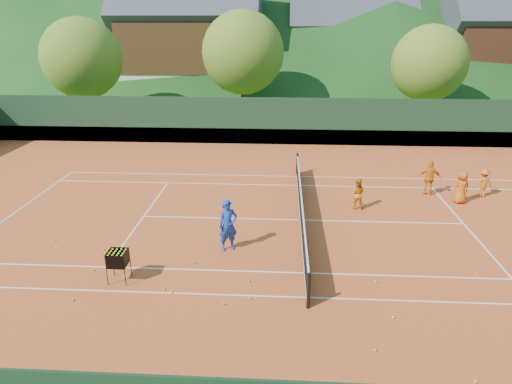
# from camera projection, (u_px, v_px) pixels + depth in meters

# --- Properties ---
(ground) EXTENTS (400.00, 400.00, 0.00)m
(ground) POSITION_uv_depth(u_px,v_px,m) (301.00, 220.00, 18.29)
(ground) COLOR #34541A
(ground) RESTS_ON ground
(clay_court) EXTENTS (40.00, 24.00, 0.02)m
(clay_court) POSITION_uv_depth(u_px,v_px,m) (301.00, 220.00, 18.29)
(clay_court) COLOR #C24B1F
(clay_court) RESTS_ON ground
(coach) EXTENTS (0.79, 0.68, 1.84)m
(coach) POSITION_uv_depth(u_px,v_px,m) (228.00, 225.00, 15.62)
(coach) COLOR #193BA5
(coach) RESTS_ON clay_court
(student_a) EXTENTS (0.72, 0.60, 1.34)m
(student_a) POSITION_uv_depth(u_px,v_px,m) (357.00, 194.00, 19.20)
(student_a) COLOR orange
(student_a) RESTS_ON clay_court
(student_b) EXTENTS (1.02, 0.60, 1.63)m
(student_b) POSITION_uv_depth(u_px,v_px,m) (430.00, 178.00, 20.68)
(student_b) COLOR orange
(student_b) RESTS_ON clay_court
(student_c) EXTENTS (0.80, 0.61, 1.45)m
(student_c) POSITION_uv_depth(u_px,v_px,m) (462.00, 187.00, 19.74)
(student_c) COLOR #CF6012
(student_c) RESTS_ON clay_court
(student_d) EXTENTS (0.91, 0.61, 1.31)m
(student_d) POSITION_uv_depth(u_px,v_px,m) (483.00, 183.00, 20.51)
(student_d) COLOR orange
(student_d) RESTS_ON clay_court
(tennis_ball_0) EXTENTS (0.07, 0.07, 0.07)m
(tennis_ball_0) POSITION_uv_depth(u_px,v_px,m) (393.00, 317.00, 12.23)
(tennis_ball_0) COLOR #C3D723
(tennis_ball_0) RESTS_ON clay_court
(tennis_ball_1) EXTENTS (0.07, 0.07, 0.07)m
(tennis_ball_1) POSITION_uv_depth(u_px,v_px,m) (55.00, 240.00, 16.55)
(tennis_ball_1) COLOR #C3D723
(tennis_ball_1) RESTS_ON clay_court
(tennis_ball_2) EXTENTS (0.07, 0.07, 0.07)m
(tennis_ball_2) POSITION_uv_depth(u_px,v_px,m) (73.00, 300.00, 12.99)
(tennis_ball_2) COLOR #C3D723
(tennis_ball_2) RESTS_ON clay_court
(tennis_ball_3) EXTENTS (0.07, 0.07, 0.07)m
(tennis_ball_3) POSITION_uv_depth(u_px,v_px,m) (476.00, 381.00, 10.05)
(tennis_ball_3) COLOR #C3D723
(tennis_ball_3) RESTS_ON clay_court
(tennis_ball_4) EXTENTS (0.07, 0.07, 0.07)m
(tennis_ball_4) POSITION_uv_depth(u_px,v_px,m) (250.00, 298.00, 13.06)
(tennis_ball_4) COLOR #C3D723
(tennis_ball_4) RESTS_ON clay_court
(tennis_ball_6) EXTENTS (0.07, 0.07, 0.07)m
(tennis_ball_6) POSITION_uv_depth(u_px,v_px,m) (332.00, 240.00, 16.55)
(tennis_ball_6) COLOR #C3D723
(tennis_ball_6) RESTS_ON clay_court
(tennis_ball_7) EXTENTS (0.07, 0.07, 0.07)m
(tennis_ball_7) POSITION_uv_depth(u_px,v_px,m) (164.00, 289.00, 13.52)
(tennis_ball_7) COLOR #C3D723
(tennis_ball_7) RESTS_ON clay_court
(tennis_ball_9) EXTENTS (0.07, 0.07, 0.07)m
(tennis_ball_9) POSITION_uv_depth(u_px,v_px,m) (433.00, 233.00, 17.11)
(tennis_ball_9) COLOR #C3D723
(tennis_ball_9) RESTS_ON clay_court
(tennis_ball_10) EXTENTS (0.07, 0.07, 0.07)m
(tennis_ball_10) POSITION_uv_depth(u_px,v_px,m) (375.00, 350.00, 11.01)
(tennis_ball_10) COLOR #C3D723
(tennis_ball_10) RESTS_ON clay_court
(tennis_ball_11) EXTENTS (0.07, 0.07, 0.07)m
(tennis_ball_11) POSITION_uv_depth(u_px,v_px,m) (224.00, 304.00, 12.80)
(tennis_ball_11) COLOR #C3D723
(tennis_ball_11) RESTS_ON clay_court
(tennis_ball_12) EXTENTS (0.07, 0.07, 0.07)m
(tennis_ball_12) POSITION_uv_depth(u_px,v_px,m) (249.00, 281.00, 13.94)
(tennis_ball_12) COLOR #C3D723
(tennis_ball_12) RESTS_ON clay_court
(tennis_ball_14) EXTENTS (0.07, 0.07, 0.07)m
(tennis_ball_14) POSITION_uv_depth(u_px,v_px,m) (194.00, 262.00, 15.02)
(tennis_ball_14) COLOR #C3D723
(tennis_ball_14) RESTS_ON clay_court
(tennis_ball_15) EXTENTS (0.07, 0.07, 0.07)m
(tennis_ball_15) POSITION_uv_depth(u_px,v_px,m) (172.00, 292.00, 13.35)
(tennis_ball_15) COLOR #C3D723
(tennis_ball_15) RESTS_ON clay_court
(tennis_ball_16) EXTENTS (0.07, 0.07, 0.07)m
(tennis_ball_16) POSITION_uv_depth(u_px,v_px,m) (104.00, 250.00, 15.85)
(tennis_ball_16) COLOR #C3D723
(tennis_ball_16) RESTS_ON clay_court
(tennis_ball_17) EXTENTS (0.07, 0.07, 0.07)m
(tennis_ball_17) POSITION_uv_depth(u_px,v_px,m) (478.00, 272.00, 14.41)
(tennis_ball_17) COLOR #C3D723
(tennis_ball_17) RESTS_ON clay_court
(tennis_ball_18) EXTENTS (0.07, 0.07, 0.07)m
(tennis_ball_18) POSITION_uv_depth(u_px,v_px,m) (94.00, 270.00, 14.56)
(tennis_ball_18) COLOR #C3D723
(tennis_ball_18) RESTS_ON clay_court
(tennis_ball_19) EXTENTS (0.07, 0.07, 0.07)m
(tennis_ball_19) POSITION_uv_depth(u_px,v_px,m) (376.00, 281.00, 13.92)
(tennis_ball_19) COLOR #C3D723
(tennis_ball_19) RESTS_ON clay_court
(court_lines) EXTENTS (23.83, 11.03, 0.00)m
(court_lines) POSITION_uv_depth(u_px,v_px,m) (301.00, 220.00, 18.28)
(court_lines) COLOR silver
(court_lines) RESTS_ON clay_court
(tennis_net) EXTENTS (0.10, 12.07, 1.10)m
(tennis_net) POSITION_uv_depth(u_px,v_px,m) (301.00, 209.00, 18.11)
(tennis_net) COLOR black
(tennis_net) RESTS_ON clay_court
(perimeter_fence) EXTENTS (40.40, 24.24, 3.00)m
(perimeter_fence) POSITION_uv_depth(u_px,v_px,m) (302.00, 191.00, 17.84)
(perimeter_fence) COLOR #15301C
(perimeter_fence) RESTS_ON clay_court
(ball_hopper) EXTENTS (0.57, 0.57, 1.00)m
(ball_hopper) POSITION_uv_depth(u_px,v_px,m) (118.00, 259.00, 13.77)
(ball_hopper) COLOR black
(ball_hopper) RESTS_ON clay_court
(chalet_left) EXTENTS (13.80, 9.93, 12.92)m
(chalet_left) POSITION_uv_depth(u_px,v_px,m) (191.00, 41.00, 44.89)
(chalet_left) COLOR beige
(chalet_left) RESTS_ON ground
(chalet_mid) EXTENTS (12.65, 8.82, 11.45)m
(chalet_mid) POSITION_uv_depth(u_px,v_px,m) (349.00, 46.00, 47.98)
(chalet_mid) COLOR beige
(chalet_mid) RESTS_ON ground
(chalet_right) EXTENTS (11.50, 8.82, 11.91)m
(chalet_right) POSITION_uv_depth(u_px,v_px,m) (503.00, 46.00, 43.38)
(chalet_right) COLOR beige
(chalet_right) RESTS_ON ground
(tree_a) EXTENTS (6.00, 6.00, 7.88)m
(tree_a) POSITION_uv_depth(u_px,v_px,m) (82.00, 58.00, 34.27)
(tree_a) COLOR #3F2819
(tree_a) RESTS_ON ground
(tree_b) EXTENTS (6.40, 6.40, 8.40)m
(tree_b) POSITION_uv_depth(u_px,v_px,m) (243.00, 53.00, 35.37)
(tree_b) COLOR #3E2719
(tree_b) RESTS_ON ground
(tree_c) EXTENTS (5.60, 5.60, 7.35)m
(tree_c) POSITION_uv_depth(u_px,v_px,m) (429.00, 63.00, 33.90)
(tree_c) COLOR #3C2818
(tree_c) RESTS_ON ground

